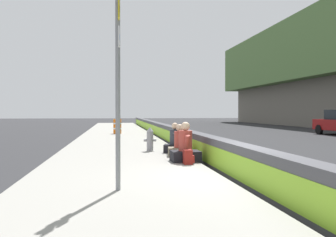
{
  "coord_description": "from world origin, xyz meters",
  "views": [
    {
      "loc": [
        -8.05,
        2.87,
        1.59
      ],
      "look_at": [
        8.14,
        0.53,
        1.29
      ],
      "focal_mm": 40.23,
      "sensor_mm": 36.0,
      "label": 1
    }
  ],
  "objects_px": {
    "fire_hydrant": "(150,139)",
    "seated_person_middle": "(180,146)",
    "seated_person_rear": "(175,143)",
    "backpack": "(188,157)",
    "seated_person_foreground": "(185,149)",
    "route_sign_post": "(118,78)",
    "construction_barrel": "(117,126)"
  },
  "relations": [
    {
      "from": "seated_person_foreground",
      "to": "backpack",
      "type": "xyz_separation_m",
      "value": [
        -0.57,
        0.03,
        -0.16
      ]
    },
    {
      "from": "seated_person_middle",
      "to": "backpack",
      "type": "xyz_separation_m",
      "value": [
        -1.88,
        0.09,
        -0.13
      ]
    },
    {
      "from": "route_sign_post",
      "to": "backpack",
      "type": "bearing_deg",
      "value": -31.54
    },
    {
      "from": "backpack",
      "to": "route_sign_post",
      "type": "bearing_deg",
      "value": 148.46
    },
    {
      "from": "seated_person_foreground",
      "to": "backpack",
      "type": "distance_m",
      "value": 0.59
    },
    {
      "from": "fire_hydrant",
      "to": "seated_person_middle",
      "type": "height_order",
      "value": "seated_person_middle"
    },
    {
      "from": "route_sign_post",
      "to": "seated_person_rear",
      "type": "distance_m",
      "value": 6.71
    },
    {
      "from": "backpack",
      "to": "seated_person_middle",
      "type": "bearing_deg",
      "value": -2.89
    },
    {
      "from": "fire_hydrant",
      "to": "seated_person_rear",
      "type": "distance_m",
      "value": 1.04
    },
    {
      "from": "fire_hydrant",
      "to": "seated_person_middle",
      "type": "xyz_separation_m",
      "value": [
        -1.71,
        -0.81,
        -0.12
      ]
    },
    {
      "from": "fire_hydrant",
      "to": "seated_person_middle",
      "type": "bearing_deg",
      "value": -154.69
    },
    {
      "from": "seated_person_foreground",
      "to": "seated_person_rear",
      "type": "relative_size",
      "value": 1.09
    },
    {
      "from": "fire_hydrant",
      "to": "backpack",
      "type": "relative_size",
      "value": 2.2
    },
    {
      "from": "seated_person_rear",
      "to": "backpack",
      "type": "bearing_deg",
      "value": 177.81
    },
    {
      "from": "seated_person_middle",
      "to": "backpack",
      "type": "relative_size",
      "value": 2.6
    },
    {
      "from": "seated_person_foreground",
      "to": "construction_barrel",
      "type": "relative_size",
      "value": 1.21
    },
    {
      "from": "seated_person_middle",
      "to": "construction_barrel",
      "type": "xyz_separation_m",
      "value": [
        12.81,
        1.9,
        0.15
      ]
    },
    {
      "from": "seated_person_rear",
      "to": "construction_barrel",
      "type": "xyz_separation_m",
      "value": [
        11.72,
        1.91,
        0.15
      ]
    },
    {
      "from": "seated_person_foreground",
      "to": "construction_barrel",
      "type": "distance_m",
      "value": 14.24
    },
    {
      "from": "route_sign_post",
      "to": "construction_barrel",
      "type": "height_order",
      "value": "route_sign_post"
    },
    {
      "from": "fire_hydrant",
      "to": "seated_person_foreground",
      "type": "bearing_deg",
      "value": -166.15
    },
    {
      "from": "construction_barrel",
      "to": "seated_person_rear",
      "type": "bearing_deg",
      "value": -170.72
    },
    {
      "from": "backpack",
      "to": "seated_person_rear",
      "type": "bearing_deg",
      "value": -2.19
    },
    {
      "from": "fire_hydrant",
      "to": "seated_person_foreground",
      "type": "distance_m",
      "value": 3.11
    },
    {
      "from": "construction_barrel",
      "to": "fire_hydrant",
      "type": "bearing_deg",
      "value": -174.4
    },
    {
      "from": "seated_person_rear",
      "to": "backpack",
      "type": "relative_size",
      "value": 2.63
    },
    {
      "from": "seated_person_middle",
      "to": "construction_barrel",
      "type": "height_order",
      "value": "seated_person_middle"
    },
    {
      "from": "fire_hydrant",
      "to": "seated_person_foreground",
      "type": "height_order",
      "value": "seated_person_foreground"
    },
    {
      "from": "seated_person_foreground",
      "to": "seated_person_middle",
      "type": "bearing_deg",
      "value": -2.7
    },
    {
      "from": "seated_person_foreground",
      "to": "construction_barrel",
      "type": "height_order",
      "value": "seated_person_foreground"
    },
    {
      "from": "seated_person_foreground",
      "to": "backpack",
      "type": "bearing_deg",
      "value": 176.69
    },
    {
      "from": "seated_person_middle",
      "to": "construction_barrel",
      "type": "relative_size",
      "value": 1.09
    }
  ]
}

